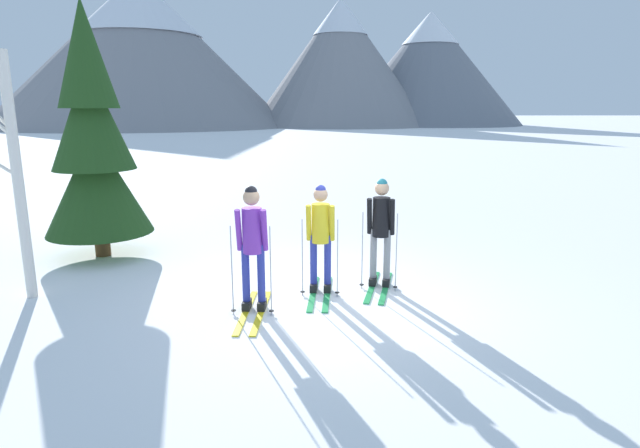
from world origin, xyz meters
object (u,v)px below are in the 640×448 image
object	(u,v)px
skier_in_yellow	(321,232)
birch_tree_tall	(16,175)
skier_in_black	(381,228)
skier_in_purple	(253,241)
pine_tree_near	(93,143)

from	to	relation	value
skier_in_yellow	birch_tree_tall	distance (m)	4.58
skier_in_yellow	skier_in_black	world-z (taller)	skier_in_black
skier_in_black	skier_in_purple	bearing A→B (deg)	-153.79
pine_tree_near	birch_tree_tall	size ratio (longest dim) A/B	1.32
skier_in_yellow	birch_tree_tall	size ratio (longest dim) A/B	0.47
skier_in_purple	pine_tree_near	distance (m)	4.55
pine_tree_near	birch_tree_tall	distance (m)	2.36
skier_in_yellow	skier_in_black	xyz separation A→B (m)	(0.97, 0.24, 0.02)
pine_tree_near	birch_tree_tall	xyz separation A→B (m)	(-0.24, -2.33, -0.31)
skier_in_yellow	skier_in_purple	bearing A→B (deg)	-143.49
pine_tree_near	skier_in_yellow	bearing A→B (deg)	-27.62
skier_in_black	pine_tree_near	size ratio (longest dim) A/B	0.37
skier_in_purple	pine_tree_near	size ratio (longest dim) A/B	0.38
skier_in_purple	pine_tree_near	world-z (taller)	pine_tree_near
pine_tree_near	birch_tree_tall	bearing A→B (deg)	-95.90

